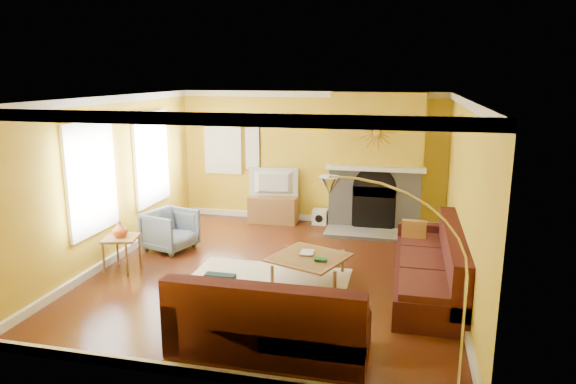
% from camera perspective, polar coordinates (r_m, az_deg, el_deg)
% --- Properties ---
extents(floor, '(5.50, 6.00, 0.02)m').
position_cam_1_polar(floor, '(8.17, -1.47, -8.92)').
color(floor, '#602B14').
rests_on(floor, ground).
extents(ceiling, '(5.50, 6.00, 0.02)m').
position_cam_1_polar(ceiling, '(7.59, -1.59, 10.51)').
color(ceiling, white).
rests_on(ceiling, ground).
extents(wall_back, '(5.50, 0.02, 2.70)m').
position_cam_1_polar(wall_back, '(10.65, 2.55, 3.86)').
color(wall_back, gold).
rests_on(wall_back, ground).
extents(wall_front, '(5.50, 0.02, 2.70)m').
position_cam_1_polar(wall_front, '(5.02, -10.23, -6.88)').
color(wall_front, gold).
rests_on(wall_front, ground).
extents(wall_left, '(0.02, 6.00, 2.70)m').
position_cam_1_polar(wall_left, '(8.86, -19.09, 1.28)').
color(wall_left, gold).
rests_on(wall_left, ground).
extents(wall_right, '(0.02, 6.00, 2.70)m').
position_cam_1_polar(wall_right, '(7.57, 19.14, -0.62)').
color(wall_right, gold).
rests_on(wall_right, ground).
extents(baseboard, '(5.50, 6.00, 0.12)m').
position_cam_1_polar(baseboard, '(8.14, -1.47, -8.47)').
color(baseboard, white).
rests_on(baseboard, floor).
extents(crown_molding, '(5.50, 6.00, 0.12)m').
position_cam_1_polar(crown_molding, '(7.59, -1.58, 9.98)').
color(crown_molding, white).
rests_on(crown_molding, ceiling).
extents(window_left_near, '(0.06, 1.22, 1.72)m').
position_cam_1_polar(window_left_near, '(9.92, -15.01, 3.63)').
color(window_left_near, white).
rests_on(window_left_near, wall_left).
extents(window_left_far, '(0.06, 1.22, 1.72)m').
position_cam_1_polar(window_left_far, '(8.32, -21.09, 1.45)').
color(window_left_far, white).
rests_on(window_left_far, wall_left).
extents(window_back, '(0.82, 0.06, 1.22)m').
position_cam_1_polar(window_back, '(11.08, -7.24, 5.17)').
color(window_back, white).
rests_on(window_back, wall_back).
extents(wall_art, '(0.34, 0.04, 1.14)m').
position_cam_1_polar(wall_art, '(10.87, -4.00, 5.36)').
color(wall_art, white).
rests_on(wall_art, wall_back).
extents(fireplace, '(1.80, 0.40, 2.70)m').
position_cam_1_polar(fireplace, '(10.29, 9.75, 3.36)').
color(fireplace, gray).
rests_on(fireplace, floor).
extents(mantel, '(1.92, 0.22, 0.08)m').
position_cam_1_polar(mantel, '(10.07, 9.65, 2.58)').
color(mantel, white).
rests_on(mantel, fireplace).
extents(hearth, '(1.80, 0.70, 0.06)m').
position_cam_1_polar(hearth, '(10.06, 9.27, -4.58)').
color(hearth, gray).
rests_on(hearth, floor).
extents(sunburst, '(0.70, 0.04, 0.70)m').
position_cam_1_polar(sunburst, '(9.98, 9.81, 6.54)').
color(sunburst, olive).
rests_on(sunburst, fireplace).
extents(rug, '(2.40, 1.80, 0.02)m').
position_cam_1_polar(rug, '(7.68, -2.64, -10.25)').
color(rug, beige).
rests_on(rug, floor).
extents(sectional_sofa, '(3.33, 3.94, 0.90)m').
position_cam_1_polar(sectional_sofa, '(7.14, 5.58, -8.33)').
color(sectional_sofa, '#471916').
rests_on(sectional_sofa, floor).
extents(coffee_table, '(1.29, 1.29, 0.40)m').
position_cam_1_polar(coffee_table, '(7.76, 2.34, -8.48)').
color(coffee_table, white).
rests_on(coffee_table, floor).
extents(media_console, '(1.00, 0.45, 0.55)m').
position_cam_1_polar(media_console, '(10.72, -1.64, -1.95)').
color(media_console, olive).
rests_on(media_console, floor).
extents(tv, '(1.03, 0.28, 0.59)m').
position_cam_1_polar(tv, '(10.59, -1.66, 1.03)').
color(tv, black).
rests_on(tv, media_console).
extents(subwoofer, '(0.30, 0.30, 0.30)m').
position_cam_1_polar(subwoofer, '(10.66, 3.59, -2.75)').
color(subwoofer, white).
rests_on(subwoofer, floor).
extents(armchair, '(0.97, 0.95, 0.71)m').
position_cam_1_polar(armchair, '(9.28, -12.95, -4.16)').
color(armchair, slate).
rests_on(armchair, floor).
extents(side_table, '(0.61, 0.61, 0.55)m').
position_cam_1_polar(side_table, '(8.55, -17.97, -6.52)').
color(side_table, olive).
rests_on(side_table, floor).
extents(vase, '(0.31, 0.31, 0.25)m').
position_cam_1_polar(vase, '(8.43, -18.16, -3.96)').
color(vase, '#D8591E').
rests_on(vase, side_table).
extents(book, '(0.21, 0.28, 0.03)m').
position_cam_1_polar(book, '(7.81, 1.40, -6.69)').
color(book, white).
rests_on(book, coffee_table).
extents(arc_lamp, '(1.35, 0.36, 2.12)m').
position_cam_1_polar(arc_lamp, '(4.95, 12.33, -10.90)').
color(arc_lamp, silver).
rests_on(arc_lamp, floor).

